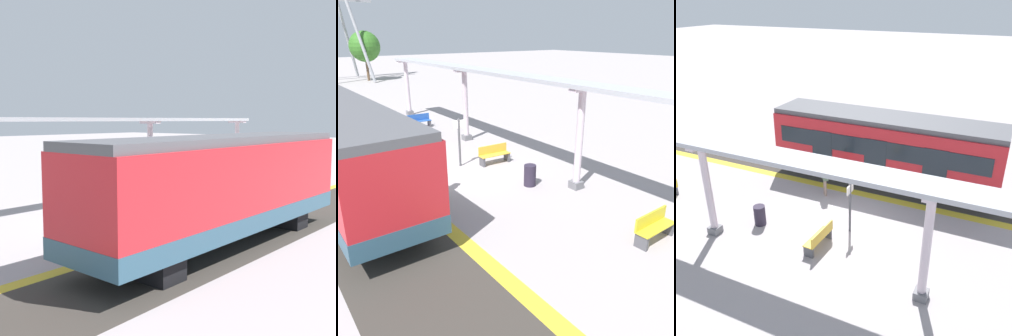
{
  "view_description": "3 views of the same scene",
  "coord_description": "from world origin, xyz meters",
  "views": [
    {
      "loc": [
        -12.4,
        11.9,
        3.97
      ],
      "look_at": [
        -0.99,
        -1.37,
        2.07
      ],
      "focal_mm": 47.44,
      "sensor_mm": 36.0,
      "label": 1
    },
    {
      "loc": [
        -7.23,
        -13.13,
        5.72
      ],
      "look_at": [
        -0.21,
        -3.5,
        1.25
      ],
      "focal_mm": 38.5,
      "sensor_mm": 36.0,
      "label": 2
    },
    {
      "loc": [
        11.77,
        5.78,
        8.77
      ],
      "look_at": [
        -2.17,
        -0.73,
        1.56
      ],
      "focal_mm": 39.5,
      "sensor_mm": 36.0,
      "label": 3
    }
  ],
  "objects": [
    {
      "name": "ground_plane",
      "position": [
        0.0,
        0.0,
        0.0
      ],
      "size": [
        176.0,
        176.0,
        0.0
      ],
      "primitive_type": "plane",
      "color": "#A09799"
    },
    {
      "name": "tactile_edge_strip",
      "position": [
        -2.86,
        0.0,
        0.0
      ],
      "size": [
        0.48,
        31.84,
        0.01
      ],
      "primitive_type": "cube",
      "color": "gold",
      "rests_on": "ground"
    },
    {
      "name": "trackbed",
      "position": [
        -4.7,
        0.0,
        0.0
      ],
      "size": [
        3.2,
        43.84,
        0.01
      ],
      "primitive_type": "cube",
      "color": "#38332D",
      "rests_on": "ground"
    },
    {
      "name": "train_near_carriage",
      "position": [
        -4.7,
        0.32,
        1.83
      ],
      "size": [
        2.65,
        11.36,
        3.48
      ],
      "color": "red",
      "rests_on": "ground"
    },
    {
      "name": "canopy_pillar_second",
      "position": [
        2.65,
        -4.25,
        1.98
      ],
      "size": [
        1.1,
        0.44,
        3.91
      ],
      "color": "slate",
      "rests_on": "ground"
    },
    {
      "name": "canopy_pillar_third",
      "position": [
        2.65,
        4.22,
        1.98
      ],
      "size": [
        1.1,
        0.44,
        3.91
      ],
      "color": "slate",
      "rests_on": "ground"
    },
    {
      "name": "canopy_pillar_fourth",
      "position": [
        2.65,
        12.62,
        1.98
      ],
      "size": [
        1.1,
        0.44,
        3.91
      ],
      "color": "slate",
      "rests_on": "ground"
    },
    {
      "name": "canopy_beam",
      "position": [
        2.65,
        0.15,
        3.99
      ],
      "size": [
        1.2,
        25.75,
        0.16
      ],
      "primitive_type": "cube",
      "color": "#A8AAB2",
      "rests_on": "canopy_pillar_nearest"
    },
    {
      "name": "bench_near_end",
      "position": [
        1.68,
        -8.22,
        0.44
      ],
      "size": [
        1.51,
        0.48,
        0.86
      ],
      "color": "gold",
      "rests_on": "ground"
    },
    {
      "name": "bench_mid_platform",
      "position": [
        1.61,
        8.49,
        0.44
      ],
      "size": [
        1.51,
        0.48,
        0.86
      ],
      "color": "#2857AC",
      "rests_on": "ground"
    },
    {
      "name": "bench_far_end",
      "position": [
        1.7,
        0.06,
        0.44
      ],
      "size": [
        1.52,
        0.52,
        0.86
      ],
      "color": "gold",
      "rests_on": "ground"
    },
    {
      "name": "trash_bin",
      "position": [
        1.36,
        -2.97,
        0.43
      ],
      "size": [
        0.48,
        0.48,
        0.86
      ],
      "primitive_type": "cylinder",
      "color": "#2A2333",
      "rests_on": "ground"
    },
    {
      "name": "platform_info_sign",
      "position": [
        0.23,
        0.65,
        1.33
      ],
      "size": [
        0.56,
        0.1,
        2.2
      ],
      "color": "#4C4C51",
      "rests_on": "ground"
    },
    {
      "name": "passenger_waiting_near_edge",
      "position": [
        -2.01,
        -1.66,
        1.1
      ],
      "size": [
        0.53,
        0.51,
        1.77
      ],
      "color": "gray",
      "rests_on": "ground"
    },
    {
      "name": "tree_right_background",
      "position": [
        6.4,
        35.47,
        4.15
      ],
      "size": [
        3.74,
        3.74,
        6.04
      ],
      "color": "brown",
      "rests_on": "ground"
    }
  ]
}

